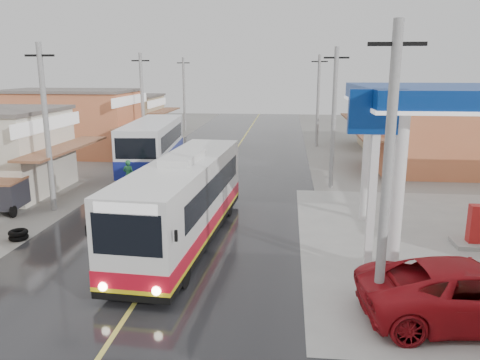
# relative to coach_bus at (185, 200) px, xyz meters

# --- Properties ---
(ground) EXTENTS (120.00, 120.00, 0.00)m
(ground) POSITION_rel_coach_bus_xyz_m (-0.41, -5.45, -1.73)
(ground) COLOR slate
(ground) RESTS_ON ground
(road) EXTENTS (12.00, 90.00, 0.02)m
(road) POSITION_rel_coach_bus_xyz_m (-0.41, 9.55, -1.72)
(road) COLOR black
(road) RESTS_ON ground
(centre_line) EXTENTS (0.15, 90.00, 0.01)m
(centre_line) POSITION_rel_coach_bus_xyz_m (-0.41, 9.55, -1.71)
(centre_line) COLOR #D8CC4C
(centre_line) RESTS_ON road
(shopfronts_left) EXTENTS (11.00, 44.00, 5.20)m
(shopfronts_left) POSITION_rel_coach_bus_xyz_m (-13.41, 12.55, -1.73)
(shopfronts_left) COLOR tan
(shopfronts_left) RESTS_ON ground
(utility_poles_left) EXTENTS (1.60, 50.00, 8.00)m
(utility_poles_left) POSITION_rel_coach_bus_xyz_m (-7.41, 10.55, -1.73)
(utility_poles_left) COLOR gray
(utility_poles_left) RESTS_ON ground
(utility_poles_right) EXTENTS (1.60, 36.00, 8.00)m
(utility_poles_right) POSITION_rel_coach_bus_xyz_m (6.59, 9.55, -1.73)
(utility_poles_right) COLOR gray
(utility_poles_right) RESTS_ON ground
(coach_bus) EXTENTS (3.28, 11.61, 3.58)m
(coach_bus) POSITION_rel_coach_bus_xyz_m (0.00, 0.00, 0.00)
(coach_bus) COLOR silver
(coach_bus) RESTS_ON road
(second_bus) EXTENTS (3.55, 10.22, 3.33)m
(second_bus) POSITION_rel_coach_bus_xyz_m (-5.08, 13.07, 0.06)
(second_bus) COLOR silver
(second_bus) RESTS_ON road
(jeepney) EXTENTS (6.31, 3.39, 1.69)m
(jeepney) POSITION_rel_coach_bus_xyz_m (9.10, -5.25, -0.89)
(jeepney) COLOR maroon
(jeepney) RESTS_ON ground
(cyclist) EXTENTS (0.78, 1.94, 2.05)m
(cyclist) POSITION_rel_coach_bus_xyz_m (-4.50, 6.49, -1.06)
(cyclist) COLOR black
(cyclist) RESTS_ON ground
(tricycle_near) EXTENTS (1.55, 2.10, 1.60)m
(tricycle_near) POSITION_rel_coach_bus_xyz_m (-9.38, 3.01, -0.82)
(tricycle_near) COLOR #26262D
(tricycle_near) RESTS_ON ground
(tyre_stack) EXTENTS (0.78, 0.78, 0.40)m
(tyre_stack) POSITION_rel_coach_bus_xyz_m (-6.86, -0.51, -1.53)
(tyre_stack) COLOR black
(tyre_stack) RESTS_ON ground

